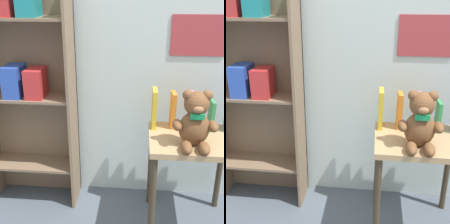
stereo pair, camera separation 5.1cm
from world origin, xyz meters
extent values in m
cube|color=silver|center=(0.00, 1.48, 1.25)|extent=(4.80, 0.06, 2.50)
cube|color=#A8383D|center=(0.35, 1.44, 1.21)|extent=(0.36, 0.01, 0.26)
cube|color=#7F664C|center=(-0.47, 1.30, 0.81)|extent=(0.02, 0.26, 1.62)
cube|color=#7F664C|center=(-0.78, 1.42, 0.81)|extent=(0.63, 0.02, 1.62)
cube|color=#7F664C|center=(-0.78, 1.30, 0.29)|extent=(0.60, 0.24, 0.02)
cube|color=#7F664C|center=(-0.78, 1.30, 0.81)|extent=(0.60, 0.24, 0.02)
cube|color=#7F664C|center=(-0.78, 1.30, 1.32)|extent=(0.60, 0.24, 0.02)
cube|color=red|center=(-0.85, 1.28, 1.41)|extent=(0.11, 0.18, 0.15)
cube|color=teal|center=(-0.71, 1.28, 1.42)|extent=(0.11, 0.18, 0.17)
cube|color=#2D51B7|center=(-0.85, 1.28, 0.92)|extent=(0.11, 0.18, 0.21)
cube|color=red|center=(-0.71, 1.28, 0.91)|extent=(0.11, 0.18, 0.19)
cube|color=tan|center=(0.32, 1.10, 0.63)|extent=(0.54, 0.46, 0.04)
cylinder|color=#3E3121|center=(0.08, 0.90, 0.31)|extent=(0.04, 0.04, 0.61)
cylinder|color=#3E3121|center=(0.08, 1.30, 0.31)|extent=(0.04, 0.04, 0.61)
cylinder|color=#3E3121|center=(0.56, 1.30, 0.31)|extent=(0.04, 0.04, 0.61)
ellipsoid|color=brown|center=(0.30, 1.01, 0.75)|extent=(0.17, 0.13, 0.20)
sphere|color=brown|center=(0.30, 1.01, 0.90)|extent=(0.14, 0.14, 0.14)
sphere|color=brown|center=(0.24, 1.01, 0.95)|extent=(0.06, 0.06, 0.06)
sphere|color=brown|center=(0.35, 1.01, 0.95)|extent=(0.06, 0.06, 0.06)
ellipsoid|color=#9B6842|center=(0.30, 0.95, 0.89)|extent=(0.06, 0.04, 0.04)
ellipsoid|color=brown|center=(0.20, 0.99, 0.78)|extent=(0.06, 0.11, 0.06)
ellipsoid|color=brown|center=(0.40, 0.99, 0.78)|extent=(0.06, 0.11, 0.06)
ellipsoid|color=brown|center=(0.25, 0.91, 0.68)|extent=(0.06, 0.12, 0.06)
ellipsoid|color=brown|center=(0.34, 0.91, 0.68)|extent=(0.06, 0.12, 0.06)
cube|color=#198E4C|center=(0.30, 0.95, 0.85)|extent=(0.08, 0.02, 0.03)
cube|color=gold|center=(0.08, 1.25, 0.78)|extent=(0.03, 0.13, 0.25)
cube|color=orange|center=(0.20, 1.25, 0.77)|extent=(0.03, 0.11, 0.23)
cube|color=#D17093|center=(0.32, 1.25, 0.77)|extent=(0.02, 0.11, 0.24)
cube|color=#33934C|center=(0.44, 1.23, 0.75)|extent=(0.02, 0.10, 0.19)
camera|label=1|loc=(-0.02, -0.65, 1.50)|focal=50.00mm
camera|label=2|loc=(0.03, -0.64, 1.50)|focal=50.00mm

